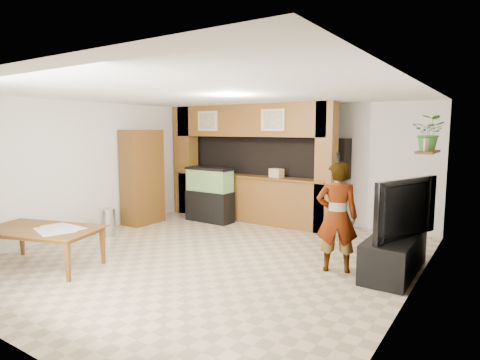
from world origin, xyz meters
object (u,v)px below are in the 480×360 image
Objects in this scene: aquarium at (210,195)px; dining_table at (41,248)px; television at (397,207)px; pantry_cabinet at (142,177)px; person at (337,217)px.

aquarium is 0.72× the size of dining_table.
dining_table is (-4.42, -2.72, -0.66)m from television.
television is (4.23, -1.11, 0.36)m from aquarium.
dining_table is (0.93, -2.89, -0.73)m from pantry_cabinet.
pantry_cabinet is 1.68× the size of aquarium.
pantry_cabinet reaches higher than dining_table.
television is 0.85m from person.
television is 0.90× the size of person.
aquarium reaches higher than dining_table.
person is (3.51, -1.53, 0.21)m from aquarium.
person is 4.39m from dining_table.
aquarium is 3.83m from person.
television is at bearing 14.15° from dining_table.
pantry_cabinet is 1.27× the size of person.
pantry_cabinet is 1.41× the size of television.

